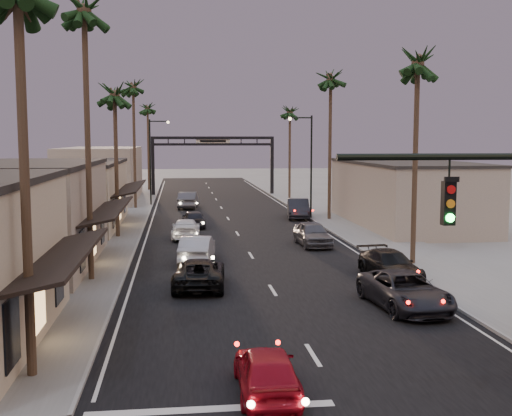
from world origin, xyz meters
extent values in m
plane|color=slate|center=(0.00, 40.00, 0.00)|extent=(200.00, 200.00, 0.00)
cube|color=black|center=(0.00, 45.00, 0.00)|extent=(14.00, 120.00, 0.02)
cube|color=slate|center=(-9.50, 52.00, 0.06)|extent=(5.00, 92.00, 0.12)
cube|color=slate|center=(9.50, 52.00, 0.06)|extent=(5.00, 92.00, 0.12)
cube|color=gray|center=(-13.00, 26.00, 2.75)|extent=(8.00, 14.00, 5.50)
cube|color=tan|center=(-13.00, 42.00, 2.50)|extent=(8.00, 16.00, 5.00)
cube|color=gray|center=(-13.00, 65.00, 3.00)|extent=(8.00, 20.00, 6.00)
cube|color=gray|center=(14.00, 40.00, 2.50)|extent=(8.00, 18.00, 5.00)
cube|color=black|center=(1.80, 4.00, 5.55)|extent=(0.28, 0.22, 1.00)
cube|color=black|center=(-7.40, 70.00, 3.50)|extent=(0.40, 0.40, 7.00)
cube|color=black|center=(7.40, 70.00, 3.50)|extent=(0.40, 0.40, 7.00)
cube|color=black|center=(0.00, 70.00, 7.10)|extent=(15.20, 0.35, 0.35)
cube|color=black|center=(0.00, 70.00, 6.30)|extent=(15.20, 0.30, 0.30)
cube|color=beige|center=(0.00, 69.98, 6.70)|extent=(4.20, 0.12, 1.00)
cylinder|color=black|center=(7.20, 45.00, 4.50)|extent=(0.16, 0.16, 9.00)
cylinder|color=black|center=(6.20, 45.00, 8.80)|extent=(2.00, 0.12, 0.12)
sphere|color=#FFD899|center=(5.30, 45.00, 8.70)|extent=(0.30, 0.30, 0.30)
cylinder|color=black|center=(-7.20, 58.00, 4.50)|extent=(0.16, 0.16, 9.00)
cylinder|color=black|center=(-6.20, 58.00, 8.80)|extent=(2.00, 0.12, 0.12)
sphere|color=#FFD899|center=(-5.30, 58.00, 8.70)|extent=(0.30, 0.30, 0.30)
cylinder|color=#38281C|center=(-8.60, 9.00, 5.50)|extent=(0.28, 0.28, 11.00)
cylinder|color=#38281C|center=(-8.60, 22.00, 6.50)|extent=(0.28, 0.28, 13.00)
cylinder|color=#38281C|center=(-8.60, 36.00, 5.00)|extent=(0.28, 0.28, 10.00)
sphere|color=black|center=(-8.60, 36.00, 10.60)|extent=(3.20, 3.20, 3.20)
cylinder|color=#38281C|center=(-8.60, 55.00, 6.00)|extent=(0.28, 0.28, 12.00)
sphere|color=black|center=(-8.60, 55.00, 12.60)|extent=(3.20, 3.20, 3.20)
cylinder|color=#38281C|center=(8.60, 24.00, 5.50)|extent=(0.28, 0.28, 11.00)
sphere|color=black|center=(8.60, 24.00, 11.60)|extent=(3.20, 3.20, 3.20)
cylinder|color=#38281C|center=(8.60, 44.00, 6.00)|extent=(0.28, 0.28, 12.00)
sphere|color=black|center=(8.60, 44.00, 12.60)|extent=(3.20, 3.20, 3.20)
cylinder|color=#38281C|center=(8.60, 64.00, 5.00)|extent=(0.28, 0.28, 10.00)
sphere|color=black|center=(8.60, 64.00, 10.60)|extent=(3.20, 3.20, 3.20)
cylinder|color=#38281C|center=(-8.30, 78.00, 5.50)|extent=(0.28, 0.28, 11.00)
sphere|color=black|center=(-8.30, 78.00, 11.60)|extent=(3.20, 3.20, 3.20)
imported|color=maroon|center=(-1.93, 7.00, 0.69)|extent=(1.69, 4.07, 1.38)
imported|color=black|center=(-3.35, 20.02, 0.70)|extent=(2.71, 5.22, 1.41)
imported|color=#9B9CA1|center=(-3.28, 26.12, 0.79)|extent=(2.29, 4.96, 1.57)
imported|color=silver|center=(-3.81, 35.17, 0.69)|extent=(2.12, 4.83, 1.38)
imported|color=black|center=(-3.14, 40.67, 0.70)|extent=(1.98, 4.20, 1.39)
imported|color=#444348|center=(-3.35, 54.94, 0.83)|extent=(2.22, 5.20, 1.67)
imported|color=black|center=(4.97, 15.24, 0.75)|extent=(2.98, 5.62, 1.51)
imported|color=black|center=(6.20, 20.74, 0.71)|extent=(2.52, 5.06, 1.41)
imported|color=#47484C|center=(4.41, 31.03, 0.80)|extent=(2.06, 4.76, 1.60)
imported|color=black|center=(6.18, 45.56, 0.85)|extent=(2.49, 5.37, 1.71)
camera|label=1|loc=(-4.26, -9.81, 7.00)|focal=45.00mm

